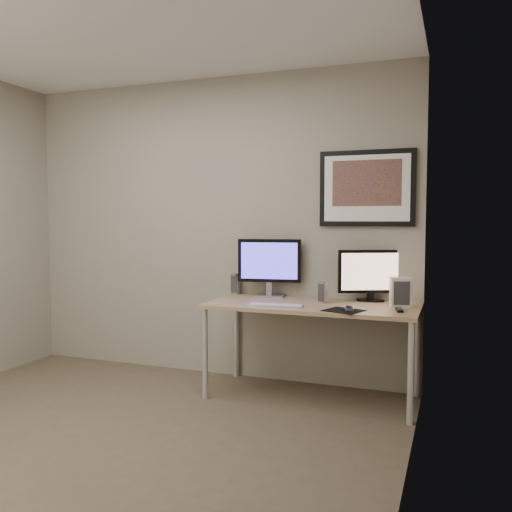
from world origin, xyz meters
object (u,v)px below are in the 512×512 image
object	(u,v)px
monitor_tv	(371,274)
monitor_large	(269,265)
framed_art	(367,188)
speaker_left	(236,284)
speaker_right	(323,292)
fan_unit	(400,292)
keyboard	(276,305)
desk	(312,312)

from	to	relation	value
monitor_tv	monitor_large	bearing A→B (deg)	158.22
framed_art	speaker_left	size ratio (longest dim) A/B	4.17
framed_art	monitor_tv	bearing A→B (deg)	-47.48
speaker_right	fan_unit	world-z (taller)	fan_unit
keyboard	monitor_large	bearing A→B (deg)	109.23
desk	keyboard	xyz separation A→B (m)	(-0.23, -0.20, 0.07)
speaker_left	fan_unit	bearing A→B (deg)	-2.16
monitor_tv	keyboard	size ratio (longest dim) A/B	1.19
desk	monitor_large	xyz separation A→B (m)	(-0.43, 0.25, 0.33)
framed_art	speaker_right	xyz separation A→B (m)	(-0.28, -0.25, -0.81)
speaker_left	keyboard	bearing A→B (deg)	-36.68
fan_unit	monitor_large	bearing A→B (deg)	155.28
desk	fan_unit	bearing A→B (deg)	7.51
monitor_tv	speaker_left	distance (m)	1.16
monitor_tv	fan_unit	bearing A→B (deg)	-62.18
speaker_left	speaker_right	bearing A→B (deg)	-8.40
keyboard	fan_unit	bearing A→B (deg)	12.44
monitor_large	keyboard	bearing A→B (deg)	-74.63
speaker_right	speaker_left	bearing A→B (deg)	-179.52
desk	monitor_large	size ratio (longest dim) A/B	3.04
desk	framed_art	world-z (taller)	framed_art
framed_art	fan_unit	xyz separation A→B (m)	(0.30, -0.25, -0.78)
desk	framed_art	distance (m)	1.07
desk	fan_unit	size ratio (longest dim) A/B	7.30
monitor_tv	fan_unit	size ratio (longest dim) A/B	2.22
desk	fan_unit	xyz separation A→B (m)	(0.65, 0.09, 0.18)
speaker_right	fan_unit	xyz separation A→B (m)	(0.58, 0.01, 0.03)
monitor_large	fan_unit	bearing A→B (deg)	-17.98
monitor_large	speaker_left	bearing A→B (deg)	161.99
monitor_large	keyboard	distance (m)	0.55
speaker_right	desk	bearing A→B (deg)	-114.95
fan_unit	desk	bearing A→B (deg)	171.27
monitor_tv	fan_unit	distance (m)	0.33
keyboard	speaker_right	bearing A→B (deg)	37.94
framed_art	monitor_tv	size ratio (longest dim) A/B	1.54
desk	monitor_tv	distance (m)	0.56
framed_art	speaker_right	size ratio (longest dim) A/B	4.60
monitor_large	monitor_tv	bearing A→B (deg)	-7.23
desk	fan_unit	distance (m)	0.67
monitor_large	monitor_tv	world-z (taller)	monitor_large
monitor_tv	speaker_right	world-z (taller)	monitor_tv
monitor_tv	keyboard	bearing A→B (deg)	-166.62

